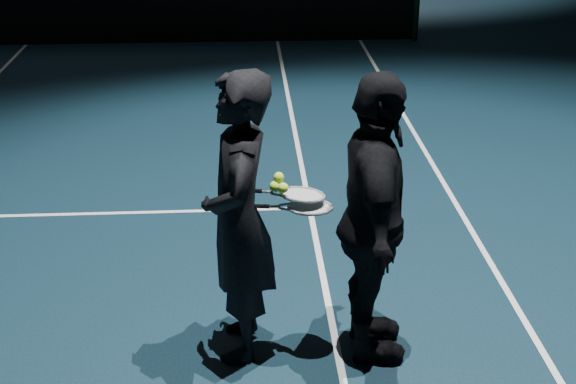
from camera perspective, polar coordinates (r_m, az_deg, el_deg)
The scene contains 9 objects.
floor at distance 13.93m, azimuth -18.16°, elevation 9.85°, with size 36.00×36.00×0.00m, color black.
court_lines at distance 13.93m, azimuth -18.16°, elevation 9.87°, with size 10.98×23.78×0.01m, color white, non-canonical shape.
net_post_right at distance 13.67m, azimuth 9.12°, elevation 12.85°, with size 0.10×0.10×1.10m, color black.
net_mesh at distance 13.83m, azimuth -18.41°, elevation 11.65°, with size 12.80×0.02×0.86m, color black.
player_a at distance 5.07m, azimuth -3.52°, elevation -1.93°, with size 0.71×0.46×1.93m, color black.
player_b at distance 5.06m, azimuth 6.11°, elevation -2.11°, with size 1.13×0.47×1.93m, color black.
racket_lower at distance 5.01m, azimuth 1.59°, elevation -1.09°, with size 0.68×0.22×0.03m, color black, non-canonical shape.
racket_upper at distance 5.02m, azimuth 1.03°, elevation -0.19°, with size 0.68×0.22×0.03m, color black, non-canonical shape.
tennis_balls at distance 4.95m, azimuth -0.65°, elevation 0.56°, with size 0.12×0.10×0.12m, color #C3EE32, non-canonical shape.
Camera 1 is at (3.51, -13.09, 3.21)m, focal length 50.00 mm.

